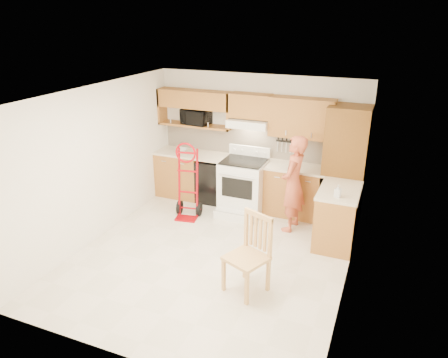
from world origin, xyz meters
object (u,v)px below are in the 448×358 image
Objects in this scene: range at (242,182)px; dining_chair at (246,255)px; person at (293,184)px; hand_truck at (187,185)px; microwave at (196,117)px.

dining_chair is at bearing -68.83° from range.
person is 1.54× the size of dining_chair.
person is 1.89m from hand_truck.
hand_truck reaches higher than range.
person is 2.00m from dining_chair.
person is at bearing -17.01° from range.
microwave is 1.45m from hand_truck.
range is 0.92× the size of hand_truck.
hand_truck is at bearing -76.25° from person.
range is (1.13, -0.42, -1.05)m from microwave.
microwave reaches higher than range.
hand_truck is (0.28, -1.02, -1.00)m from microwave.
microwave reaches higher than person.
microwave reaches higher than dining_chair.
person reaches higher than range.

